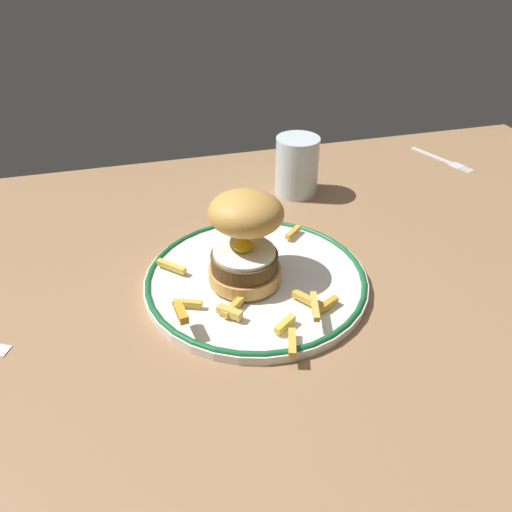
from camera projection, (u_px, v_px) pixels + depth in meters
The scene contains 6 objects.
ground_plane at pixel (252, 316), 66.09cm from camera, with size 146.90×95.01×4.00cm, color #956E4B.
dinner_plate at pixel (256, 279), 67.95cm from camera, with size 29.67×29.67×1.60cm.
burger at pixel (247, 235), 64.42cm from camera, with size 13.49×13.65×11.94cm.
fries_pile at pixel (254, 292), 63.42cm from camera, with size 21.92×28.23×2.97cm.
water_glass at pixel (297, 170), 87.99cm from camera, with size 7.42×7.42×10.07cm.
fork at pixel (443, 159), 101.69cm from camera, with size 6.36×13.96×0.36cm.
Camera 1 is at (-12.56, -48.45, 41.87)cm, focal length 35.81 mm.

